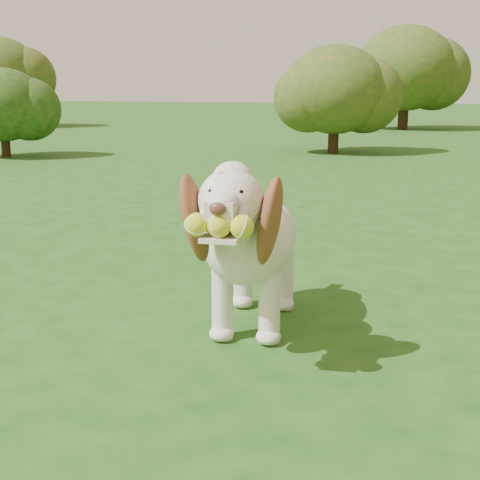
# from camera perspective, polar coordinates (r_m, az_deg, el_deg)

# --- Properties ---
(ground) EXTENTS (80.00, 80.00, 0.00)m
(ground) POSITION_cam_1_polar(r_m,az_deg,el_deg) (3.39, -0.28, -5.69)
(ground) COLOR #1A4915
(ground) RESTS_ON ground
(dog) EXTENTS (0.44, 1.25, 0.81)m
(dog) POSITION_cam_1_polar(r_m,az_deg,el_deg) (2.96, 0.98, 0.24)
(dog) COLOR silver
(dog) RESTS_ON ground
(shrub_a) EXTENTS (1.31, 1.31, 1.36)m
(shrub_a) POSITION_cam_1_polar(r_m,az_deg,el_deg) (11.00, -19.61, 10.81)
(shrub_a) COLOR #382314
(shrub_a) RESTS_ON ground
(shrub_b) EXTENTS (1.67, 1.67, 1.73)m
(shrub_b) POSITION_cam_1_polar(r_m,az_deg,el_deg) (11.14, 8.10, 12.59)
(shrub_b) COLOR #382314
(shrub_b) RESTS_ON ground
(shrub_i) EXTENTS (2.46, 2.46, 2.54)m
(shrub_i) POSITION_cam_1_polar(r_m,az_deg,el_deg) (17.58, 13.95, 14.03)
(shrub_i) COLOR #382314
(shrub_i) RESTS_ON ground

